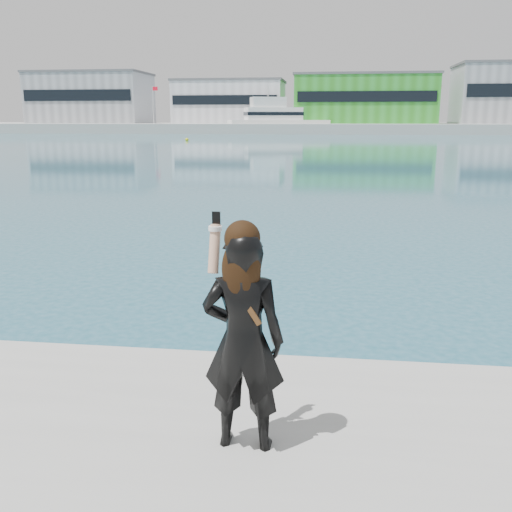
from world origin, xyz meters
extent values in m
plane|color=#165467|center=(0.00, 0.00, 0.00)|extent=(500.00, 500.00, 0.00)
cube|color=#9E9E99|center=(0.00, 130.00, 1.00)|extent=(320.00, 40.00, 2.00)
cube|color=gray|center=(-55.00, 128.00, 7.50)|extent=(26.00, 16.00, 11.00)
cube|color=black|center=(-55.00, 119.90, 8.05)|extent=(24.70, 0.20, 2.42)
cube|color=#59595B|center=(-55.00, 128.00, 13.25)|extent=(26.52, 16.32, 0.50)
cube|color=silver|center=(-22.00, 128.00, 6.50)|extent=(24.00, 15.00, 9.00)
cube|color=black|center=(-22.00, 120.40, 6.95)|extent=(22.80, 0.20, 1.98)
cube|color=#59595B|center=(-22.00, 128.00, 11.25)|extent=(24.48, 15.30, 0.50)
cube|color=#2E9224|center=(8.00, 128.00, 7.00)|extent=(30.00, 16.00, 10.00)
cube|color=black|center=(8.00, 119.90, 7.50)|extent=(28.50, 0.20, 2.20)
cube|color=#59595B|center=(8.00, 128.00, 12.25)|extent=(30.60, 16.32, 0.50)
cylinder|color=silver|center=(-38.00, 121.00, 6.00)|extent=(0.16, 0.16, 8.00)
cube|color=red|center=(-37.40, 121.00, 9.40)|extent=(1.20, 0.04, 0.80)
cylinder|color=silver|center=(22.00, 121.00, 6.00)|extent=(0.16, 0.16, 8.00)
cube|color=red|center=(22.60, 121.00, 9.40)|extent=(1.20, 0.04, 0.80)
cube|color=white|center=(-9.89, 117.02, 1.38)|extent=(21.42, 12.17, 2.76)
cube|color=white|center=(-10.97, 116.64, 4.02)|extent=(12.43, 8.31, 2.53)
cube|color=white|center=(-12.06, 116.27, 6.32)|extent=(7.79, 5.94, 2.07)
cube|color=black|center=(-10.97, 116.64, 4.02)|extent=(12.69, 8.49, 0.69)
cylinder|color=silver|center=(-12.06, 116.27, 8.50)|extent=(0.18, 0.18, 2.30)
sphere|color=yellow|center=(-19.36, 76.49, 0.00)|extent=(0.50, 0.50, 0.50)
imported|color=black|center=(0.49, -0.66, 1.61)|extent=(0.59, 0.39, 1.62)
sphere|color=black|center=(0.49, -0.68, 2.36)|extent=(0.25, 0.25, 0.25)
ellipsoid|color=black|center=(0.49, -0.73, 2.16)|extent=(0.27, 0.14, 0.43)
cylinder|color=tan|center=(0.27, -0.56, 2.25)|extent=(0.08, 0.19, 0.35)
cylinder|color=white|center=(0.27, -0.52, 2.39)|extent=(0.10, 0.10, 0.03)
cube|color=black|center=(0.27, -0.48, 2.45)|extent=(0.06, 0.01, 0.12)
cube|color=#4C2D14|center=(0.52, -0.75, 1.93)|extent=(0.23, 0.02, 0.33)
camera|label=1|loc=(1.07, -4.40, 3.15)|focal=40.00mm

